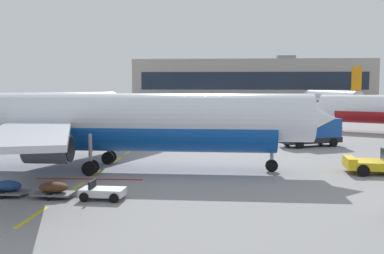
{
  "coord_description": "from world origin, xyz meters",
  "views": [
    {
      "loc": [
        28.05,
        -10.89,
        6.79
      ],
      "look_at": [
        25.24,
        26.69,
        3.46
      ],
      "focal_mm": 43.54,
      "sensor_mm": 36.0,
      "label": 1
    }
  ],
  "objects_px": {
    "airliner_far_center": "(37,106)",
    "ground_power_truck": "(312,132)",
    "airliner_foreground": "(117,121)",
    "baggage_train": "(31,189)",
    "airliner_mid_left": "(332,99)"
  },
  "relations": [
    {
      "from": "ground_power_truck",
      "to": "airliner_foreground",
      "type": "bearing_deg",
      "value": -139.37
    },
    {
      "from": "airliner_foreground",
      "to": "baggage_train",
      "type": "xyz_separation_m",
      "value": [
        -3.04,
        -9.88,
        -3.42
      ]
    },
    {
      "from": "airliner_foreground",
      "to": "airliner_mid_left",
      "type": "bearing_deg",
      "value": 66.91
    },
    {
      "from": "airliner_mid_left",
      "to": "airliner_far_center",
      "type": "relative_size",
      "value": 1.13
    },
    {
      "from": "airliner_far_center",
      "to": "baggage_train",
      "type": "bearing_deg",
      "value": -67.9
    },
    {
      "from": "airliner_foreground",
      "to": "baggage_train",
      "type": "distance_m",
      "value": 10.89
    },
    {
      "from": "airliner_mid_left",
      "to": "baggage_train",
      "type": "distance_m",
      "value": 100.49
    },
    {
      "from": "airliner_far_center",
      "to": "ground_power_truck",
      "type": "xyz_separation_m",
      "value": [
        39.82,
        -19.13,
        -2.03
      ]
    },
    {
      "from": "ground_power_truck",
      "to": "baggage_train",
      "type": "height_order",
      "value": "ground_power_truck"
    },
    {
      "from": "airliner_mid_left",
      "to": "ground_power_truck",
      "type": "distance_m",
      "value": 69.14
    },
    {
      "from": "airliner_far_center",
      "to": "ground_power_truck",
      "type": "relative_size",
      "value": 3.82
    },
    {
      "from": "airliner_foreground",
      "to": "airliner_mid_left",
      "type": "xyz_separation_m",
      "value": [
        35.35,
        82.94,
        -0.31
      ]
    },
    {
      "from": "airliner_foreground",
      "to": "baggage_train",
      "type": "bearing_deg",
      "value": -107.12
    },
    {
      "from": "ground_power_truck",
      "to": "baggage_train",
      "type": "distance_m",
      "value": 33.64
    },
    {
      "from": "airliner_far_center",
      "to": "ground_power_truck",
      "type": "height_order",
      "value": "airliner_far_center"
    }
  ]
}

